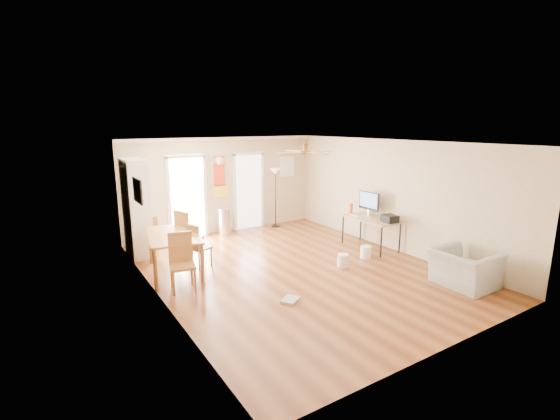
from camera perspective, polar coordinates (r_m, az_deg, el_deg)
floor at (r=8.24m, az=2.24°, el=-8.60°), size 7.00×7.00×0.00m
ceiling at (r=7.70m, az=2.41°, el=9.76°), size 5.50×7.00×0.00m
wall_back at (r=10.89m, az=-8.16°, el=3.56°), size 5.50×0.04×2.60m
wall_front at (r=5.46m, az=23.69°, el=-6.32°), size 5.50×0.04×2.60m
wall_left at (r=6.75m, az=-17.34°, el=-2.36°), size 0.04×7.00×2.60m
wall_right at (r=9.67m, az=15.90°, el=2.09°), size 0.04×7.00×2.60m
crown_molding at (r=7.70m, az=2.41°, el=9.47°), size 5.50×7.00×0.08m
kitchen_doorway at (r=10.54m, az=-13.30°, el=1.68°), size 0.90×0.10×2.10m
bathroom_doorway at (r=11.24m, az=-4.60°, el=2.63°), size 0.80×0.10×2.10m
wall_decal at (r=10.79m, az=-8.76°, el=4.80°), size 0.46×0.03×1.10m
ac_grille at (r=11.79m, az=1.02°, el=6.31°), size 0.50×0.04×0.60m
framed_poster at (r=8.01m, az=-19.97°, el=2.65°), size 0.04×0.66×0.48m
ceiling_fan at (r=7.47m, az=3.72°, el=8.36°), size 1.24×1.24×0.20m
bookshelf at (r=9.40m, az=-20.13°, el=0.27°), size 0.48×1.01×2.20m
dining_table at (r=8.23m, az=-15.03°, el=-6.09°), size 1.26×1.76×0.80m
dining_chair_right_a at (r=8.93m, az=-12.95°, el=-3.49°), size 0.58×0.58×1.11m
dining_chair_right_b at (r=8.42m, az=-11.57°, el=-5.02°), size 0.49×0.49×0.94m
dining_chair_near at (r=7.29m, az=-13.97°, el=-7.48°), size 0.50×0.50×1.04m
dining_chair_far at (r=9.40m, az=-18.69°, el=-3.62°), size 0.43×0.43×0.93m
trash_can at (r=10.72m, az=-8.02°, el=-1.69°), size 0.42×0.42×0.73m
torchiere_lamp at (r=11.35m, az=-0.65°, el=1.77°), size 0.38×0.38×1.71m
computer_desk at (r=9.76m, az=12.95°, el=-3.28°), size 0.69×1.37×0.74m
imac at (r=9.83m, az=12.74°, el=0.85°), size 0.24×0.65×0.60m
keyboard at (r=9.82m, az=10.84°, el=-0.82°), size 0.20×0.37×0.01m
printer at (r=9.38m, az=15.64°, el=-1.20°), size 0.34×0.38×0.17m
orange_bottle at (r=10.05m, az=10.27°, el=0.23°), size 0.11×0.11×0.26m
wastebasket_a at (r=8.45m, az=9.12°, el=-7.24°), size 0.28×0.28×0.27m
wastebasket_b at (r=9.07m, az=12.34°, el=-5.97°), size 0.27×0.27×0.28m
floor_cloth at (r=6.86m, az=1.51°, el=-12.91°), size 0.39×0.37×0.04m
armchair at (r=8.07m, az=25.08°, el=-7.69°), size 0.95×1.08×0.69m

